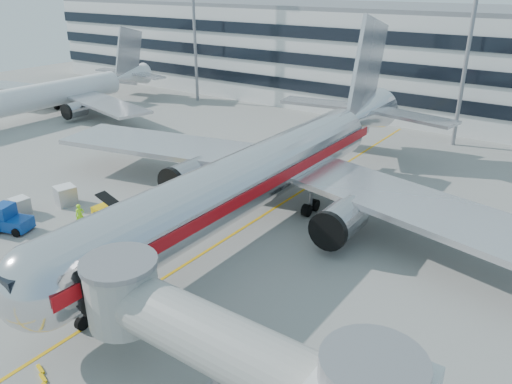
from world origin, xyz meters
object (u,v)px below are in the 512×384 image
Objects in this scene: baggage_tug at (10,220)px; ramp_worker at (80,215)px; belt_loader at (114,213)px; cargo_container_left at (20,206)px; main_jet at (267,169)px; cargo_container_right at (66,195)px.

baggage_tug reaches higher than ramp_worker.
belt_loader is 8.34m from baggage_tug.
belt_loader reaches higher than cargo_container_left.
main_jet is at bearing 35.47° from cargo_container_left.
ramp_worker reaches higher than cargo_container_left.
cargo_container_left is 6.67m from ramp_worker.
belt_loader is 2.18× the size of cargo_container_right.
cargo_container_left is at bearing -144.53° from main_jet.
main_jet is 19.05m from cargo_container_right.
ramp_worker reaches higher than cargo_container_right.
baggage_tug reaches higher than belt_loader.
cargo_container_left is at bearing 134.73° from ramp_worker.
cargo_container_right is (-6.17, -0.46, 0.29)m from belt_loader.
main_jet reaches higher than baggage_tug.
belt_loader is 3.01× the size of cargo_container_left.
cargo_container_right is 1.03× the size of ramp_worker.
belt_loader is 8.76m from cargo_container_left.
main_jet is 13.90m from belt_loader.
ramp_worker is at bearing -135.61° from main_jet.
ramp_worker is (4.88, -2.03, 0.11)m from cargo_container_right.
baggage_tug reaches higher than cargo_container_right.
main_jet is 11.25× the size of belt_loader.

